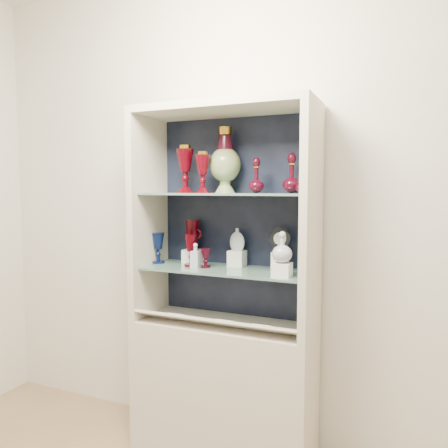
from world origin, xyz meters
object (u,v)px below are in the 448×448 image
at_px(ruby_pitcher, 193,235).
at_px(ruby_decanter_a, 256,173).
at_px(cobalt_goblet, 158,248).
at_px(clear_round_decanter, 282,248).
at_px(pedestal_lamp_left, 185,169).
at_px(clear_square_bottle, 195,256).
at_px(ruby_goblet_tall, 191,250).
at_px(ruby_decanter_b, 292,172).
at_px(flat_flask, 237,239).
at_px(lidded_bowl, 303,185).
at_px(enamel_urn, 225,160).
at_px(ruby_goblet_small, 206,258).
at_px(pedestal_lamp_right, 203,172).
at_px(cameo_medallion, 280,240).

bearing_deg(ruby_pitcher, ruby_decanter_a, 8.59).
relative_size(cobalt_goblet, clear_round_decanter, 1.20).
xyz_separation_m(pedestal_lamp_left, clear_square_bottle, (0.10, -0.07, -0.48)).
relative_size(ruby_decanter_a, ruby_goblet_tall, 1.15).
bearing_deg(ruby_decanter_b, flat_flask, 174.41).
height_order(lidded_bowl, ruby_pitcher, lidded_bowl).
height_order(ruby_goblet_tall, clear_round_decanter, clear_round_decanter).
bearing_deg(ruby_decanter_a, flat_flask, 153.33).
distance_m(ruby_decanter_a, cobalt_goblet, 0.75).
relative_size(enamel_urn, lidded_bowl, 4.38).
height_order(enamel_urn, cobalt_goblet, enamel_urn).
distance_m(ruby_goblet_tall, clear_square_bottle, 0.07).
height_order(ruby_decanter_b, ruby_goblet_small, ruby_decanter_b).
bearing_deg(ruby_goblet_small, ruby_decanter_b, 10.05).
distance_m(pedestal_lamp_left, ruby_goblet_small, 0.52).
height_order(lidded_bowl, cobalt_goblet, lidded_bowl).
relative_size(pedestal_lamp_right, clear_round_decanter, 1.49).
relative_size(lidded_bowl, ruby_pitcher, 0.47).
xyz_separation_m(pedestal_lamp_left, ruby_pitcher, (0.01, 0.07, -0.39)).
bearing_deg(enamel_urn, ruby_pitcher, 175.48).
bearing_deg(ruby_decanter_a, ruby_goblet_tall, -175.25).
relative_size(lidded_bowl, cobalt_goblet, 0.46).
distance_m(enamel_urn, lidded_bowl, 0.51).
bearing_deg(clear_round_decanter, ruby_pitcher, 162.76).
bearing_deg(ruby_goblet_tall, ruby_decanter_a, 4.75).
xyz_separation_m(enamel_urn, clear_round_decanter, (0.38, -0.17, -0.46)).
bearing_deg(lidded_bowl, clear_square_bottle, 179.88).
height_order(lidded_bowl, ruby_goblet_tall, lidded_bowl).
relative_size(pedestal_lamp_left, pedestal_lamp_right, 1.19).
bearing_deg(ruby_goblet_tall, pedestal_lamp_left, 147.90).
xyz_separation_m(lidded_bowl, flat_flask, (-0.41, 0.15, -0.31)).
distance_m(pedestal_lamp_right, ruby_decanter_b, 0.49).
bearing_deg(cameo_medallion, enamel_urn, 177.51).
distance_m(ruby_decanter_a, ruby_decanter_b, 0.19).
bearing_deg(flat_flask, clear_square_bottle, -134.93).
height_order(ruby_decanter_b, clear_round_decanter, ruby_decanter_b).
height_order(clear_square_bottle, flat_flask, flat_flask).
bearing_deg(cameo_medallion, cobalt_goblet, -176.44).
bearing_deg(flat_flask, ruby_goblet_tall, -149.29).
bearing_deg(clear_round_decanter, enamel_urn, 156.18).
relative_size(cobalt_goblet, clear_square_bottle, 1.30).
xyz_separation_m(pedestal_lamp_left, clear_round_decanter, (0.61, -0.12, -0.41)).
bearing_deg(clear_round_decanter, flat_flask, 149.57).
distance_m(pedestal_lamp_right, cobalt_goblet, 0.54).
bearing_deg(clear_square_bottle, cameo_medallion, 14.99).
bearing_deg(ruby_decanter_a, lidded_bowl, -15.78).
distance_m(ruby_goblet_small, cameo_medallion, 0.43).
bearing_deg(ruby_goblet_small, clear_round_decanter, -8.88).
height_order(pedestal_lamp_left, pedestal_lamp_right, pedestal_lamp_left).
bearing_deg(clear_square_bottle, enamel_urn, 45.52).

